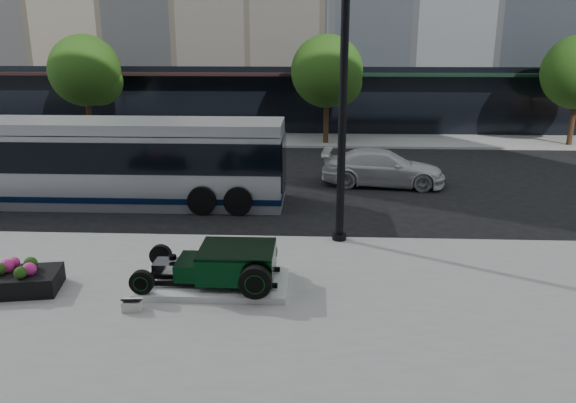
{
  "coord_description": "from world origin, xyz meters",
  "views": [
    {
      "loc": [
        0.4,
        -17.31,
        5.7
      ],
      "look_at": [
        -0.33,
        -2.1,
        1.2
      ],
      "focal_mm": 35.0,
      "sensor_mm": 36.0,
      "label": 1
    }
  ],
  "objects_px": {
    "white_sedan": "(383,168)",
    "flower_planter": "(8,281)",
    "lamppost": "(342,121)",
    "transit_bus": "(112,161)",
    "hot_rod": "(228,263)"
  },
  "relations": [
    {
      "from": "lamppost",
      "to": "transit_bus",
      "type": "bearing_deg",
      "value": 154.09
    },
    {
      "from": "flower_planter",
      "to": "white_sedan",
      "type": "distance_m",
      "value": 14.18
    },
    {
      "from": "transit_bus",
      "to": "white_sedan",
      "type": "distance_m",
      "value": 10.23
    },
    {
      "from": "lamppost",
      "to": "transit_bus",
      "type": "height_order",
      "value": "lamppost"
    },
    {
      "from": "hot_rod",
      "to": "white_sedan",
      "type": "xyz_separation_m",
      "value": [
        4.66,
        9.92,
        -0.0
      ]
    },
    {
      "from": "lamppost",
      "to": "flower_planter",
      "type": "bearing_deg",
      "value": -153.73
    },
    {
      "from": "hot_rod",
      "to": "flower_planter",
      "type": "distance_m",
      "value": 4.99
    },
    {
      "from": "transit_bus",
      "to": "white_sedan",
      "type": "bearing_deg",
      "value": 16.29
    },
    {
      "from": "white_sedan",
      "to": "hot_rod",
      "type": "bearing_deg",
      "value": 160.95
    },
    {
      "from": "hot_rod",
      "to": "lamppost",
      "type": "bearing_deg",
      "value": 50.48
    },
    {
      "from": "hot_rod",
      "to": "lamppost",
      "type": "xyz_separation_m",
      "value": [
        2.69,
        3.26,
        2.82
      ]
    },
    {
      "from": "flower_planter",
      "to": "white_sedan",
      "type": "height_order",
      "value": "white_sedan"
    },
    {
      "from": "hot_rod",
      "to": "transit_bus",
      "type": "xyz_separation_m",
      "value": [
        -5.13,
        7.06,
        0.79
      ]
    },
    {
      "from": "white_sedan",
      "to": "flower_planter",
      "type": "bearing_deg",
      "value": 143.46
    },
    {
      "from": "flower_planter",
      "to": "transit_bus",
      "type": "bearing_deg",
      "value": 91.32
    }
  ]
}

